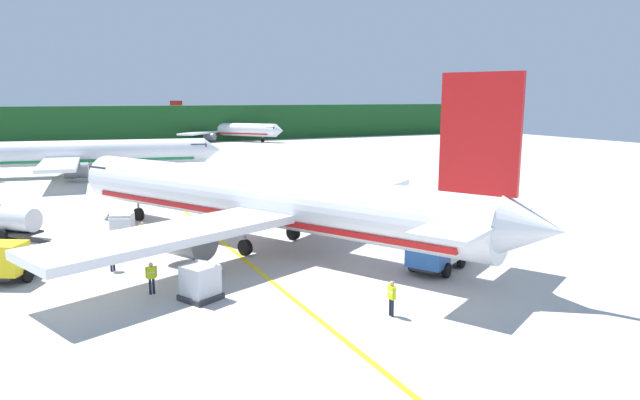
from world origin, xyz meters
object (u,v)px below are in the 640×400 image
(airliner_far_taxiway, at_px, (221,129))
(cargo_container_mid, at_px, (122,225))
(airliner_mid_apron, at_px, (80,154))
(cargo_container_near, at_px, (201,282))
(service_truck_fuel, at_px, (15,259))
(airliner_foreground, at_px, (260,199))
(crew_loader_left, at_px, (151,275))
(service_truck_catering, at_px, (1,219))
(crew_loader_right, at_px, (143,231))
(crew_supervisor, at_px, (112,256))
(crew_marshaller, at_px, (392,295))
(service_truck_baggage, at_px, (440,246))

(airliner_far_taxiway, bearing_deg, cargo_container_mid, -110.34)
(airliner_mid_apron, xyz_separation_m, cargo_container_near, (2.85, -54.68, -2.10))
(service_truck_fuel, xyz_separation_m, cargo_container_near, (9.00, -8.32, -0.23))
(airliner_foreground, xyz_separation_m, service_truck_fuel, (-15.65, -0.81, -2.21))
(crew_loader_left, bearing_deg, airliner_mid_apron, 90.69)
(airliner_foreground, relative_size, service_truck_catering, 6.71)
(crew_loader_left, bearing_deg, crew_loader_right, 83.64)
(cargo_container_mid, xyz_separation_m, crew_loader_left, (-0.19, -14.35, 0.16))
(crew_loader_right, bearing_deg, crew_supervisor, -114.60)
(crew_supervisor, bearing_deg, crew_loader_right, 65.40)
(airliner_mid_apron, height_order, cargo_container_mid, airliner_mid_apron)
(cargo_container_near, xyz_separation_m, crew_supervisor, (-3.70, 7.26, -0.01))
(cargo_container_near, distance_m, crew_loader_right, 13.29)
(airliner_mid_apron, distance_m, crew_supervisor, 47.47)
(cargo_container_mid, relative_size, crew_loader_left, 1.27)
(service_truck_catering, relative_size, cargo_container_near, 2.37)
(airliner_foreground, distance_m, airliner_far_taxiway, 102.57)
(cargo_container_mid, relative_size, crew_loader_right, 1.38)
(airliner_foreground, bearing_deg, cargo_container_mid, 140.44)
(airliner_far_taxiway, height_order, crew_marshaller, airliner_far_taxiway)
(airliner_far_taxiway, bearing_deg, service_truck_baggage, -98.98)
(airliner_foreground, height_order, service_truck_catering, airliner_foreground)
(airliner_mid_apron, xyz_separation_m, crew_loader_left, (0.64, -52.72, -1.99))
(airliner_mid_apron, distance_m, crew_loader_left, 52.76)
(airliner_foreground, xyz_separation_m, crew_loader_right, (-7.61, 4.12, -2.42))
(crew_marshaller, distance_m, crew_loader_right, 21.52)
(service_truck_baggage, xyz_separation_m, service_truck_catering, (-25.21, 21.09, -0.07))
(cargo_container_near, distance_m, crew_loader_left, 2.96)
(crew_marshaller, bearing_deg, crew_loader_left, 140.22)
(service_truck_fuel, bearing_deg, crew_loader_left, -43.17)
(service_truck_fuel, distance_m, service_truck_catering, 11.81)
(airliner_foreground, distance_m, crew_loader_left, 11.64)
(crew_supervisor, bearing_deg, cargo_container_mid, 79.53)
(crew_loader_right, bearing_deg, airliner_mid_apron, 92.62)
(cargo_container_mid, bearing_deg, service_truck_fuel, -131.10)
(service_truck_fuel, bearing_deg, cargo_container_mid, 48.90)
(crew_marshaller, xyz_separation_m, crew_loader_right, (-8.77, 19.65, -0.09))
(service_truck_catering, bearing_deg, airliner_foreground, -32.67)
(cargo_container_near, height_order, crew_loader_left, cargo_container_near)
(cargo_container_near, height_order, crew_marshaller, cargo_container_near)
(service_truck_baggage, bearing_deg, service_truck_fuel, 158.56)
(airliner_mid_apron, height_order, airliner_far_taxiway, airliner_mid_apron)
(service_truck_catering, bearing_deg, service_truck_baggage, -39.91)
(service_truck_baggage, xyz_separation_m, crew_marshaller, (-7.03, -5.35, -0.40))
(cargo_container_near, relative_size, crew_marshaller, 1.34)
(airliner_foreground, relative_size, crew_marshaller, 21.38)
(cargo_container_mid, distance_m, crew_marshaller, 24.74)
(service_truck_catering, bearing_deg, crew_supervisor, -62.46)
(airliner_mid_apron, bearing_deg, crew_supervisor, -91.02)
(service_truck_fuel, relative_size, service_truck_baggage, 1.10)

